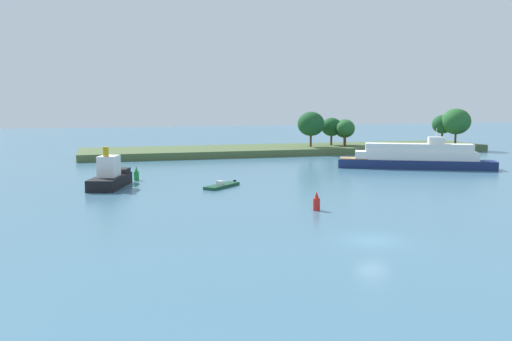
% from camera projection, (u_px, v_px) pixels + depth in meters
% --- Properties ---
extents(ground_plane, '(400.00, 400.00, 0.00)m').
position_uv_depth(ground_plane, '(373.00, 241.00, 43.74)').
color(ground_plane, teal).
extents(treeline_island, '(84.93, 16.14, 9.13)m').
position_uv_depth(treeline_island, '(317.00, 143.00, 118.62)').
color(treeline_island, '#4C6038').
rests_on(treeline_island, ground).
extents(fishing_skiff, '(5.34, 5.28, 0.87)m').
position_uv_depth(fishing_skiff, '(222.00, 186.00, 70.69)').
color(fishing_skiff, '#19472D').
rests_on(fishing_skiff, ground).
extents(white_riverboat, '(23.74, 13.97, 6.50)m').
position_uv_depth(white_riverboat, '(416.00, 158.00, 90.29)').
color(white_riverboat, navy).
rests_on(white_riverboat, ground).
extents(tugboat, '(5.96, 9.69, 5.21)m').
position_uv_depth(tugboat, '(110.00, 176.00, 70.72)').
color(tugboat, black).
rests_on(tugboat, ground).
extents(channel_buoy_red, '(0.70, 0.70, 1.90)m').
position_uv_depth(channel_buoy_red, '(317.00, 202.00, 55.67)').
color(channel_buoy_red, red).
rests_on(channel_buoy_red, ground).
extents(channel_buoy_green, '(0.70, 0.70, 1.90)m').
position_uv_depth(channel_buoy_green, '(136.00, 174.00, 76.87)').
color(channel_buoy_green, green).
rests_on(channel_buoy_green, ground).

